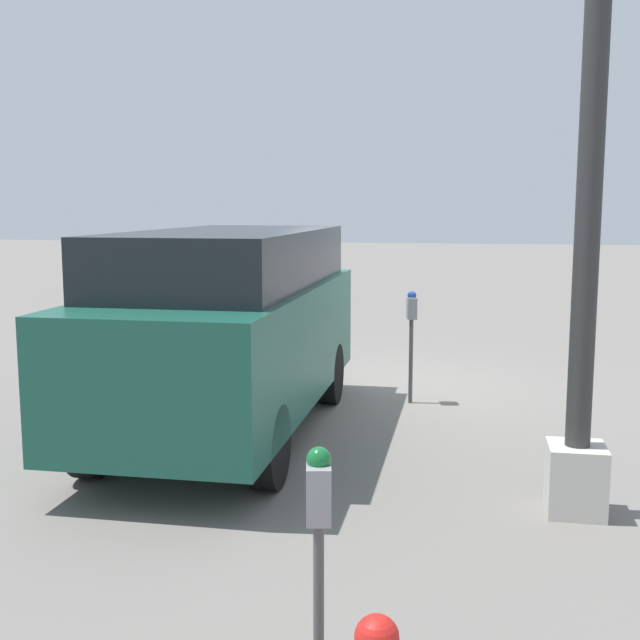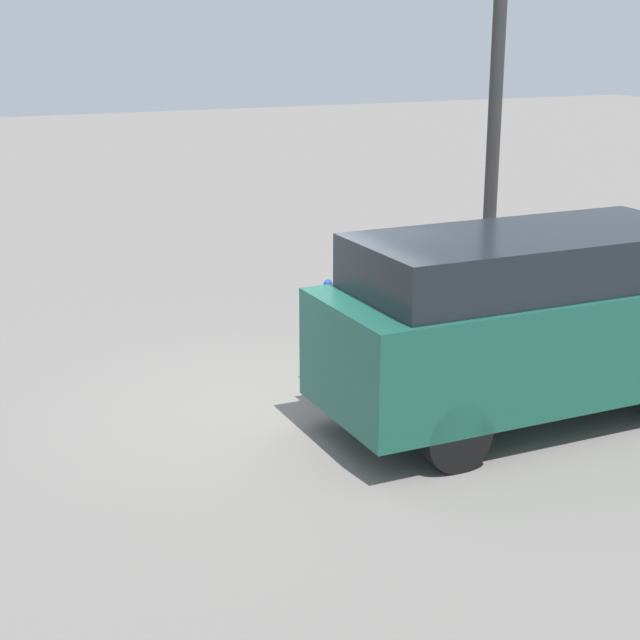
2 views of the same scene
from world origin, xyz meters
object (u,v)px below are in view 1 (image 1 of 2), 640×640
(parking_meter_near, at_px, (411,321))
(lamp_post, at_px, (590,186))
(car_distant, at_px, (160,265))
(parked_van, at_px, (229,324))
(parking_meter_far, at_px, (319,523))

(parking_meter_near, height_order, lamp_post, lamp_post)
(car_distant, bearing_deg, parked_van, -151.02)
(lamp_post, height_order, parked_van, lamp_post)
(parked_van, bearing_deg, parking_meter_near, 133.20)
(parking_meter_near, bearing_deg, parked_van, -57.95)
(parking_meter_far, height_order, lamp_post, lamp_post)
(car_distant, bearing_deg, parking_meter_far, -151.82)
(parking_meter_far, xyz_separation_m, lamp_post, (-2.93, 1.51, 1.55))
(lamp_post, xyz_separation_m, car_distant, (-14.72, -9.22, -1.81))
(parking_meter_near, height_order, parked_van, parked_van)
(lamp_post, bearing_deg, parking_meter_near, -155.45)
(parking_meter_far, distance_m, lamp_post, 3.64)
(parking_meter_far, xyz_separation_m, car_distant, (-17.65, -7.71, -0.26))
(parked_van, height_order, car_distant, parked_van)
(parking_meter_near, height_order, parking_meter_far, parking_meter_near)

